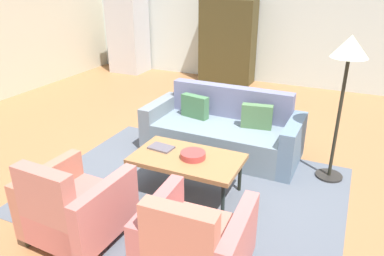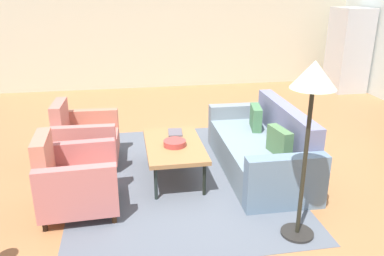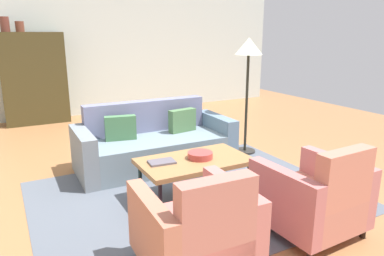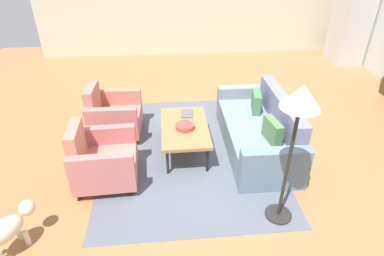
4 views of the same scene
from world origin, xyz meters
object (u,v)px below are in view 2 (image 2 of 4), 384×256
Objects in this scene: couch at (264,149)px; coffee_table at (174,146)px; fruit_bowl at (175,143)px; book_stack at (175,132)px; armchair_right at (73,182)px; refrigerator at (348,50)px; floor_lamp at (312,92)px; armchair_left at (83,140)px.

coffee_table is (-0.00, -1.19, 0.13)m from couch.
fruit_bowl is 0.95× the size of book_stack.
armchair_right is 0.48× the size of refrigerator.
refrigerator reaches higher than floor_lamp.
armchair_right is at bearing 105.17° from couch.
refrigerator reaches higher than armchair_right.
floor_lamp is at bearing -33.75° from refrigerator.
armchair_left reaches higher than coffee_table.
refrigerator reaches higher than armchair_left.
book_stack is (0.24, 1.23, 0.12)m from armchair_left.
refrigerator is at bearing 129.67° from coffee_table.
armchair_right reaches higher than coffee_table.
refrigerator is at bearing 130.20° from fruit_bowl.
armchair_right is at bearing 2.27° from armchair_left.
fruit_bowl is at bearing 62.27° from armchair_left.
fruit_bowl is (0.67, 1.17, 0.14)m from armchair_left.
armchair_right is at bearing -62.68° from coffee_table.
coffee_table is 2.05m from floor_lamp.
book_stack is at bearing 171.70° from fruit_bowl.
coffee_table is at bearing 180.00° from fruit_bowl.
couch is 2.43m from armchair_right.
book_stack is (-0.43, 0.06, -0.02)m from fruit_bowl.
armchair_left is at bearing -101.15° from book_stack.
fruit_bowl is at bearing -8.30° from book_stack.
coffee_table is at bearing -9.90° from book_stack.
refrigerator reaches higher than coffee_table.
couch is 2.43m from armchair_left.
book_stack is (-0.36, 0.06, 0.05)m from coffee_table.
couch is at bearing 102.24° from armchair_right.
couch is at bearing 72.16° from book_stack.
refrigerator is at bearing -40.68° from couch.
fruit_bowl reaches higher than coffee_table.
armchair_left is 1.21m from armchair_right.
armchair_left is at bearing 76.44° from couch.
refrigerator is (-4.31, 5.63, 0.58)m from armchair_right.
couch is 2.40× the size of armchair_left.
fruit_bowl is (0.07, -1.19, 0.20)m from couch.
couch is 4.99m from refrigerator.
book_stack reaches higher than coffee_table.
armchair_right is at bearing -111.00° from floor_lamp.
fruit_bowl is (-0.53, 1.17, 0.14)m from armchair_right.
armchair_right reaches higher than couch.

